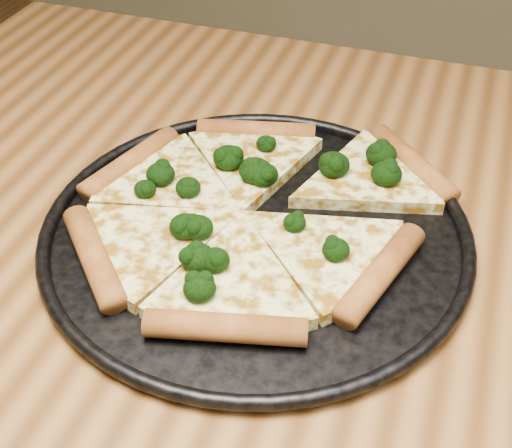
% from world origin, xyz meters
% --- Properties ---
extents(dining_table, '(1.20, 0.90, 0.75)m').
position_xyz_m(dining_table, '(0.00, 0.00, 0.66)').
color(dining_table, '#955F2E').
rests_on(dining_table, ground).
extents(pizza_pan, '(0.41, 0.41, 0.02)m').
position_xyz_m(pizza_pan, '(-0.08, 0.02, 0.76)').
color(pizza_pan, black).
rests_on(pizza_pan, dining_table).
extents(pizza, '(0.37, 0.36, 0.03)m').
position_xyz_m(pizza, '(-0.09, 0.04, 0.77)').
color(pizza, '#FFFA9C').
rests_on(pizza, pizza_pan).
extents(broccoli_florets, '(0.25, 0.27, 0.02)m').
position_xyz_m(broccoli_florets, '(-0.09, 0.05, 0.78)').
color(broccoli_florets, black).
rests_on(broccoli_florets, pizza).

